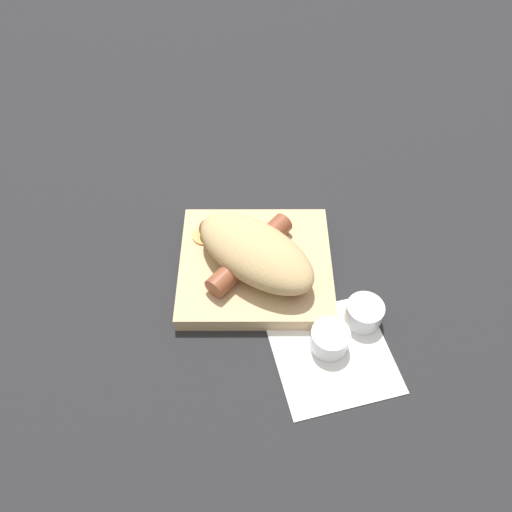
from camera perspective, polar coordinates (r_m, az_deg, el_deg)
The scene contains 8 objects.
ground_plane at distance 0.68m, azimuth 0.00°, elevation -1.69°, with size 3.00×3.00×0.00m, color #232326.
food_tray at distance 0.67m, azimuth 0.00°, elevation -1.12°, with size 0.20×0.19×0.02m.
bread_roll at distance 0.63m, azimuth -0.28°, elevation 0.45°, with size 0.19×0.18×0.05m.
sausage at distance 0.65m, azimuth -0.59°, elevation 0.03°, with size 0.14×0.13×0.03m.
pickled_veggies at distance 0.69m, azimuth -4.14°, elevation 2.90°, with size 0.07×0.06×0.00m.
napkin at distance 0.62m, azimuth 8.77°, elevation -10.94°, with size 0.17×0.17×0.00m.
condiment_cup_near at distance 0.61m, azimuth 8.45°, elevation -9.47°, with size 0.05×0.05×0.03m.
condiment_cup_far at distance 0.64m, azimuth 12.27°, elevation -6.50°, with size 0.05×0.05×0.03m.
Camera 1 is at (0.00, 0.40, 0.55)m, focal length 35.00 mm.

